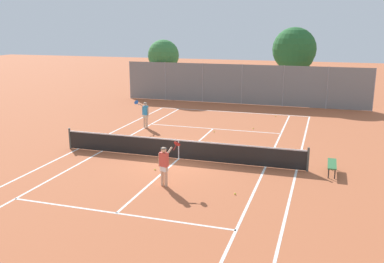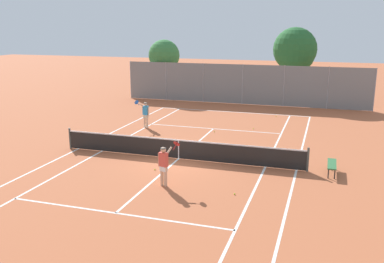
{
  "view_description": "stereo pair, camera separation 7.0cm",
  "coord_description": "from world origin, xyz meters",
  "px_view_note": "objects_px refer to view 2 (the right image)",
  "views": [
    {
      "loc": [
        6.49,
        -18.39,
        6.2
      ],
      "look_at": [
        0.19,
        1.5,
        1.0
      ],
      "focal_mm": 40.0,
      "sensor_mm": 36.0,
      "label": 1
    },
    {
      "loc": [
        6.56,
        -18.37,
        6.2
      ],
      "look_at": [
        0.19,
        1.5,
        1.0
      ],
      "focal_mm": 40.0,
      "sensor_mm": 36.0,
      "label": 2
    }
  ],
  "objects_px": {
    "loose_tennis_ball_5": "(269,160)",
    "player_far_left": "(145,113)",
    "player_near_side": "(164,164)",
    "loose_tennis_ball_1": "(276,116)",
    "loose_tennis_ball_0": "(235,194)",
    "tree_behind_left": "(164,56)",
    "loose_tennis_ball_4": "(214,132)",
    "courtside_bench": "(332,165)",
    "tennis_net": "(179,148)",
    "loose_tennis_ball_2": "(155,169)",
    "loose_tennis_ball_3": "(253,129)",
    "tree_behind_right": "(296,51)"
  },
  "relations": [
    {
      "from": "loose_tennis_ball_5",
      "to": "tree_behind_left",
      "type": "bearing_deg",
      "value": 126.04
    },
    {
      "from": "loose_tennis_ball_0",
      "to": "tree_behind_left",
      "type": "height_order",
      "value": "tree_behind_left"
    },
    {
      "from": "tree_behind_left",
      "to": "courtside_bench",
      "type": "bearing_deg",
      "value": -49.75
    },
    {
      "from": "loose_tennis_ball_3",
      "to": "tree_behind_right",
      "type": "relative_size",
      "value": 0.01
    },
    {
      "from": "tennis_net",
      "to": "courtside_bench",
      "type": "bearing_deg",
      "value": -0.04
    },
    {
      "from": "player_near_side",
      "to": "loose_tennis_ball_0",
      "type": "relative_size",
      "value": 26.88
    },
    {
      "from": "loose_tennis_ball_5",
      "to": "tree_behind_right",
      "type": "relative_size",
      "value": 0.01
    },
    {
      "from": "tennis_net",
      "to": "loose_tennis_ball_1",
      "type": "xyz_separation_m",
      "value": [
        3.24,
        11.21,
        -0.48
      ]
    },
    {
      "from": "tree_behind_left",
      "to": "loose_tennis_ball_0",
      "type": "bearing_deg",
      "value": -62.07
    },
    {
      "from": "loose_tennis_ball_3",
      "to": "courtside_bench",
      "type": "bearing_deg",
      "value": -57.01
    },
    {
      "from": "player_far_left",
      "to": "loose_tennis_ball_5",
      "type": "height_order",
      "value": "player_far_left"
    },
    {
      "from": "loose_tennis_ball_2",
      "to": "loose_tennis_ball_3",
      "type": "bearing_deg",
      "value": 72.61
    },
    {
      "from": "loose_tennis_ball_2",
      "to": "tree_behind_left",
      "type": "height_order",
      "value": "tree_behind_left"
    },
    {
      "from": "player_near_side",
      "to": "loose_tennis_ball_0",
      "type": "xyz_separation_m",
      "value": [
        2.86,
        -0.05,
        -0.89
      ]
    },
    {
      "from": "player_near_side",
      "to": "courtside_bench",
      "type": "bearing_deg",
      "value": 29.03
    },
    {
      "from": "player_far_left",
      "to": "tree_behind_right",
      "type": "relative_size",
      "value": 0.29
    },
    {
      "from": "loose_tennis_ball_2",
      "to": "loose_tennis_ball_3",
      "type": "relative_size",
      "value": 1.0
    },
    {
      "from": "loose_tennis_ball_3",
      "to": "tree_behind_right",
      "type": "height_order",
      "value": "tree_behind_right"
    },
    {
      "from": "loose_tennis_ball_1",
      "to": "loose_tennis_ball_2",
      "type": "height_order",
      "value": "same"
    },
    {
      "from": "loose_tennis_ball_3",
      "to": "loose_tennis_ball_4",
      "type": "xyz_separation_m",
      "value": [
        -2.09,
        -1.47,
        0.0
      ]
    },
    {
      "from": "loose_tennis_ball_4",
      "to": "loose_tennis_ball_1",
      "type": "bearing_deg",
      "value": 62.13
    },
    {
      "from": "loose_tennis_ball_3",
      "to": "loose_tennis_ball_4",
      "type": "height_order",
      "value": "same"
    },
    {
      "from": "loose_tennis_ball_3",
      "to": "loose_tennis_ball_5",
      "type": "height_order",
      "value": "same"
    },
    {
      "from": "loose_tennis_ball_2",
      "to": "tree_behind_left",
      "type": "xyz_separation_m",
      "value": [
        -6.91,
        18.79,
        3.55
      ]
    },
    {
      "from": "tennis_net",
      "to": "loose_tennis_ball_0",
      "type": "distance_m",
      "value": 5.02
    },
    {
      "from": "player_near_side",
      "to": "tennis_net",
      "type": "bearing_deg",
      "value": 100.19
    },
    {
      "from": "player_far_left",
      "to": "tree_behind_left",
      "type": "relative_size",
      "value": 0.35
    },
    {
      "from": "loose_tennis_ball_5",
      "to": "player_far_left",
      "type": "bearing_deg",
      "value": 152.38
    },
    {
      "from": "loose_tennis_ball_1",
      "to": "tree_behind_left",
      "type": "xyz_separation_m",
      "value": [
        -10.6,
        5.69,
        3.55
      ]
    },
    {
      "from": "player_near_side",
      "to": "loose_tennis_ball_0",
      "type": "height_order",
      "value": "player_near_side"
    },
    {
      "from": "player_near_side",
      "to": "loose_tennis_ball_1",
      "type": "bearing_deg",
      "value": 79.95
    },
    {
      "from": "player_far_left",
      "to": "player_near_side",
      "type": "bearing_deg",
      "value": -62.11
    },
    {
      "from": "player_near_side",
      "to": "tree_behind_right",
      "type": "relative_size",
      "value": 0.29
    },
    {
      "from": "loose_tennis_ball_1",
      "to": "tree_behind_right",
      "type": "distance_m",
      "value": 8.33
    },
    {
      "from": "loose_tennis_ball_0",
      "to": "player_far_left",
      "type": "bearing_deg",
      "value": 130.23
    },
    {
      "from": "player_near_side",
      "to": "tree_behind_left",
      "type": "bearing_deg",
      "value": 111.37
    },
    {
      "from": "player_far_left",
      "to": "tree_behind_left",
      "type": "xyz_separation_m",
      "value": [
        -3.28,
        11.51,
        2.65
      ]
    },
    {
      "from": "courtside_bench",
      "to": "tree_behind_right",
      "type": "distance_m",
      "value": 19.09
    },
    {
      "from": "tennis_net",
      "to": "tree_behind_left",
      "type": "height_order",
      "value": "tree_behind_left"
    },
    {
      "from": "loose_tennis_ball_2",
      "to": "player_near_side",
      "type": "bearing_deg",
      "value": -56.44
    },
    {
      "from": "loose_tennis_ball_0",
      "to": "tennis_net",
      "type": "bearing_deg",
      "value": 134.42
    },
    {
      "from": "player_near_side",
      "to": "player_far_left",
      "type": "distance_m",
      "value": 10.07
    },
    {
      "from": "tree_behind_right",
      "to": "loose_tennis_ball_1",
      "type": "bearing_deg",
      "value": -94.35
    },
    {
      "from": "player_far_left",
      "to": "loose_tennis_ball_4",
      "type": "distance_m",
      "value": 4.45
    },
    {
      "from": "tennis_net",
      "to": "courtside_bench",
      "type": "height_order",
      "value": "tennis_net"
    },
    {
      "from": "player_far_left",
      "to": "loose_tennis_ball_2",
      "type": "xyz_separation_m",
      "value": [
        3.63,
        -7.28,
        -0.89
      ]
    },
    {
      "from": "player_far_left",
      "to": "loose_tennis_ball_3",
      "type": "distance_m",
      "value": 6.72
    },
    {
      "from": "loose_tennis_ball_0",
      "to": "tree_behind_left",
      "type": "bearing_deg",
      "value": 117.93
    },
    {
      "from": "player_far_left",
      "to": "loose_tennis_ball_2",
      "type": "distance_m",
      "value": 8.19
    },
    {
      "from": "loose_tennis_ball_1",
      "to": "loose_tennis_ball_2",
      "type": "bearing_deg",
      "value": -105.7
    }
  ]
}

